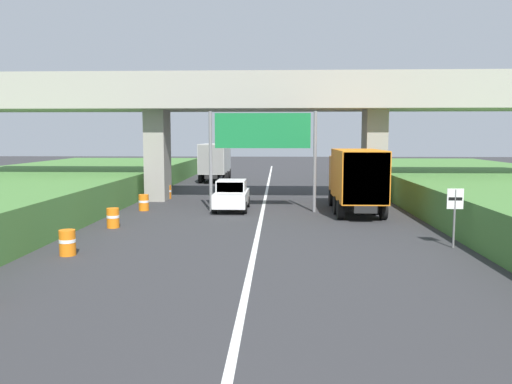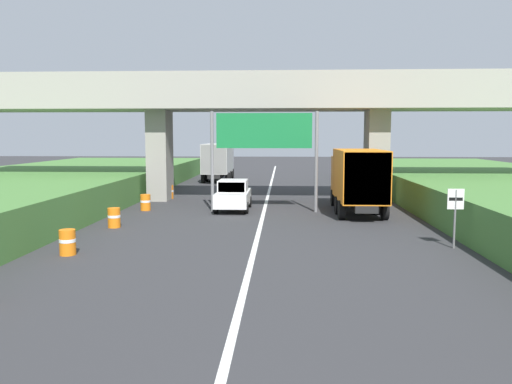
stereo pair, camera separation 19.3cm
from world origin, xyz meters
name	(u,v)px [view 1 (the left image)]	position (x,y,z in m)	size (l,w,h in m)	color
lane_centre_stripe	(262,214)	(0.00, 23.71, 0.00)	(0.20, 87.42, 0.01)	white
overpass_bridge	(265,106)	(0.00, 29.64, 6.06)	(40.00, 4.80, 7.99)	#9E998E
overhead_highway_sign	(263,138)	(0.00, 24.63, 4.07)	(5.88, 0.18, 5.49)	slate
speed_limit_sign	(455,209)	(7.40, 15.68, 1.48)	(0.60, 0.08, 2.23)	slate
truck_orange	(356,177)	(5.04, 24.44, 1.93)	(2.44, 7.30, 3.44)	black
truck_silver	(216,160)	(-4.92, 43.83, 1.93)	(2.44, 7.30, 3.44)	black
car_white	(232,195)	(-1.74, 25.05, 0.86)	(1.86, 4.10, 1.72)	silver
construction_barrel_1	(67,242)	(-6.50, 13.89, 0.46)	(0.57, 0.57, 0.90)	orange
construction_barrel_2	(113,218)	(-6.64, 19.32, 0.46)	(0.57, 0.57, 0.90)	orange
construction_barrel_3	(144,202)	(-6.65, 24.76, 0.46)	(0.57, 0.57, 0.90)	orange
construction_barrel_4	(167,192)	(-6.51, 30.19, 0.46)	(0.57, 0.57, 0.90)	orange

